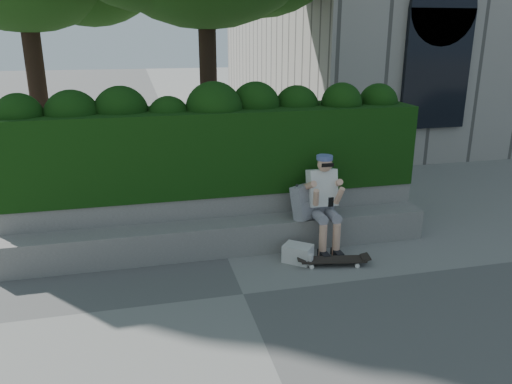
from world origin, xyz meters
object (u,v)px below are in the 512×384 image
object	(u,v)px
person	(323,199)
backpack_ground	(298,253)
skateboard	(333,260)
backpack_plaid	(304,202)

from	to	relation	value
person	backpack_ground	xyz separation A→B (m)	(-0.48, -0.36, -0.63)
backpack_ground	person	bearing A→B (deg)	76.64
person	skateboard	bearing A→B (deg)	-94.71
skateboard	backpack_plaid	size ratio (longest dim) A/B	1.84
backpack_plaid	person	bearing A→B (deg)	-48.96
backpack_ground	backpack_plaid	bearing A→B (deg)	103.17
person	backpack_plaid	distance (m)	0.28
person	backpack_ground	bearing A→B (deg)	-142.72
backpack_plaid	backpack_ground	size ratio (longest dim) A/B	1.30
skateboard	person	bearing A→B (deg)	95.93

